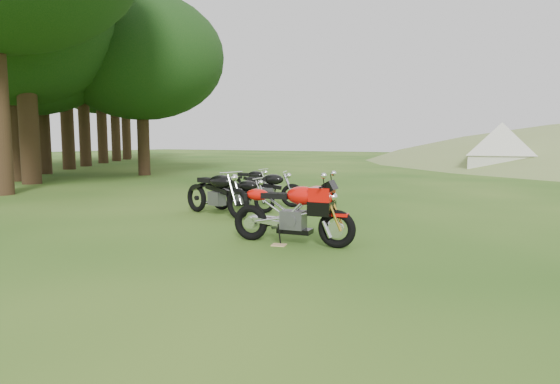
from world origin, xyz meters
The scene contains 9 objects.
ground centered at (0.00, 0.00, 0.00)m, with size 120.00×120.00×0.00m, color #16430E.
treeline centered at (-20.00, 15.00, 0.00)m, with size 28.00×32.00×14.00m, color black, non-canonical shape.
sport_motorcycle centered at (-0.71, 1.48, 0.59)m, with size 1.98×0.49×1.19m, color red, non-canonical shape.
plywood_board centered at (-0.83, 1.26, 0.01)m, with size 0.22×0.18×0.02m, color tan.
vintage_moto_a centered at (-3.53, 3.12, 0.54)m, with size 2.03×0.47×1.07m, color black, non-canonical shape.
vintage_moto_b centered at (-3.31, 4.89, 0.48)m, with size 1.83×0.42×0.96m, color black, non-canonical shape.
vintage_moto_c centered at (-3.37, 3.90, 0.43)m, with size 1.63×0.38×0.86m, color black, non-canonical shape.
vintage_moto_d centered at (-4.90, 6.57, 0.44)m, with size 1.68×0.39×0.88m, color black, non-canonical shape.
tent_left centered at (0.52, 21.56, 1.30)m, with size 3.00×3.00×2.60m, color beige, non-canonical shape.
Camera 1 is at (2.85, -5.01, 1.66)m, focal length 30.00 mm.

